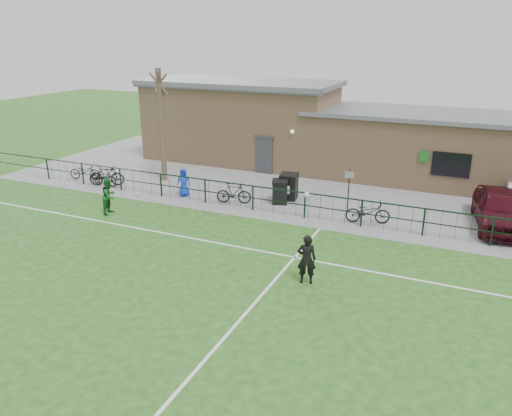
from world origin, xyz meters
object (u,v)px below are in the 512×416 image
at_px(bicycle_a, 85,171).
at_px(spectator_child, 184,182).
at_px(ball_ground, 138,194).
at_px(bicycle_c, 104,176).
at_px(outfield_player, 109,196).
at_px(wheelie_bin_left, 280,192).
at_px(car_maroon, 500,209).
at_px(sign_post, 348,191).
at_px(bicycle_e, 368,212).
at_px(wheelie_bin_right, 289,187).
at_px(bare_tree, 162,126).
at_px(bicycle_d, 234,193).
at_px(bicycle_b, 106,175).

relative_size(bicycle_a, spectator_child, 1.21).
bearing_deg(ball_ground, bicycle_c, 164.59).
bearing_deg(outfield_player, bicycle_c, 36.42).
xyz_separation_m(wheelie_bin_left, car_maroon, (9.51, 0.85, 0.28)).
xyz_separation_m(car_maroon, ball_ground, (-16.42, -2.73, -0.72)).
relative_size(spectator_child, outfield_player, 0.87).
xyz_separation_m(sign_post, car_maroon, (6.24, 0.77, -0.19)).
height_order(bicycle_e, ball_ground, bicycle_e).
relative_size(wheelie_bin_right, car_maroon, 0.25).
bearing_deg(bicycle_e, spectator_child, 73.84).
bearing_deg(sign_post, ball_ground, -169.12).
height_order(bare_tree, car_maroon, bare_tree).
height_order(bare_tree, wheelie_bin_right, bare_tree).
xyz_separation_m(bicycle_c, bicycle_d, (7.65, 0.17, 0.01)).
bearing_deg(bicycle_c, spectator_child, -79.10).
bearing_deg(sign_post, bare_tree, 174.71).
distance_m(bare_tree, sign_post, 10.76).
height_order(car_maroon, outfield_player, car_maroon).
bearing_deg(ball_ground, wheelie_bin_right, 20.37).
height_order(wheelie_bin_left, bicycle_b, bicycle_b).
distance_m(wheelie_bin_left, bicycle_d, 2.20).
bearing_deg(sign_post, wheelie_bin_left, -178.52).
bearing_deg(car_maroon, bicycle_c, 178.59).
bearing_deg(outfield_player, bicycle_a, 45.08).
xyz_separation_m(wheelie_bin_right, outfield_player, (-6.67, -5.18, 0.20)).
height_order(bicycle_b, bicycle_e, bicycle_b).
bearing_deg(bicycle_a, wheelie_bin_right, -100.79).
height_order(car_maroon, bicycle_a, car_maroon).
bearing_deg(bicycle_e, bare_tree, 64.10).
distance_m(bare_tree, bicycle_c, 4.07).
bearing_deg(bicycle_a, bicycle_b, -121.26).
distance_m(wheelie_bin_right, bicycle_b, 9.80).
bearing_deg(outfield_player, wheelie_bin_right, -59.32).
bearing_deg(outfield_player, sign_post, -72.37).
relative_size(car_maroon, bicycle_a, 2.76).
bearing_deg(bicycle_a, bare_tree, -85.11).
xyz_separation_m(car_maroon, bicycle_e, (-5.12, -1.78, -0.31)).
distance_m(bare_tree, wheelie_bin_right, 7.82).
relative_size(bare_tree, bicycle_b, 3.25).
xyz_separation_m(bare_tree, sign_post, (10.53, -0.97, -1.98)).
height_order(wheelie_bin_left, bicycle_c, wheelie_bin_left).
distance_m(bicycle_c, outfield_player, 4.56).
height_order(sign_post, bicycle_b, sign_post).
height_order(bicycle_d, outfield_player, outfield_player).
height_order(bicycle_e, spectator_child, spectator_child).
xyz_separation_m(wheelie_bin_right, sign_post, (3.10, -0.67, 0.41)).
height_order(bicycle_c, bicycle_d, bicycle_d).
height_order(outfield_player, ball_ground, outfield_player).
xyz_separation_m(wheelie_bin_right, bicycle_e, (4.22, -1.69, -0.10)).
height_order(bicycle_d, spectator_child, spectator_child).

